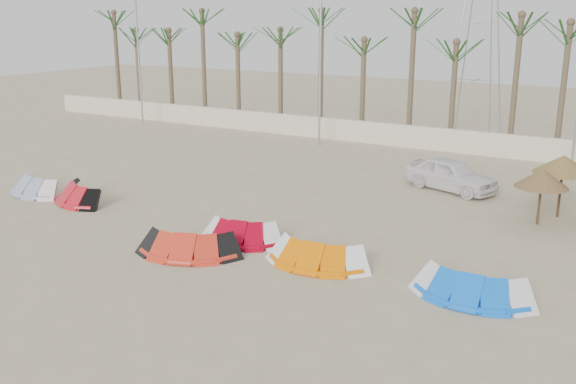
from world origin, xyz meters
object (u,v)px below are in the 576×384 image
Objects in this scene: kite_grey at (39,183)px; kite_red_right at (245,230)px; parasol_left at (563,164)px; parasol_mid at (542,178)px; car at (451,175)px; kite_orange at (321,251)px; kite_red_mid at (194,241)px; kite_blue at (475,282)px; kite_red_left at (83,192)px.

kite_grey is 11.35m from kite_red_right.
parasol_left is at bearing 20.80° from kite_grey.
parasol_mid reaches higher than car.
kite_red_right and kite_orange have the same top height.
kite_red_mid is at bearing 175.61° from car.
parasol_left reaches higher than car.
parasol_left is 5.23m from car.
parasol_left reaches higher than kite_blue.
kite_blue is (16.62, -1.15, 0.00)m from kite_red_left.
kite_red_left and kite_orange have the same top height.
kite_red_left is at bearing 176.04° from kite_blue.
car is (5.02, 11.89, 0.30)m from kite_red_mid.
kite_orange and kite_blue have the same top height.
kite_blue is at bearing -95.92° from parasol_left.
kite_red_right is 0.75× the size of car.
kite_red_mid is 12.91m from car.
kite_grey is 0.80× the size of car.
kite_grey is 20.81m from parasol_mid.
car is at bearing 144.08° from parasol_mid.
parasol_mid is at bearing 20.60° from kite_red_left.
kite_red_right is 3.23m from kite_orange.
kite_red_mid is at bearing -114.40° from kite_red_right.
kite_blue is 0.79× the size of car.
kite_grey is at bearing -162.04° from parasol_mid.
kite_grey is 0.99× the size of kite_red_left.
kite_red_right is (8.60, -0.65, -0.00)m from kite_red_left.
car is at bearing 31.32° from kite_grey.
kite_grey is 1.01× the size of kite_blue.
parasol_mid is (17.02, 6.40, 1.36)m from kite_red_left.
kite_red_left is at bearing -159.40° from parasol_mid.
kite_orange is (14.53, -1.12, 0.00)m from kite_grey.
car reaches higher than kite_red_mid.
parasol_mid reaches higher than kite_red_right.
parasol_mid reaches higher than kite_red_left.
kite_red_mid is at bearing -171.72° from kite_blue.
kite_red_right is at bearing -4.29° from kite_red_left.
parasol_left is at bearing 68.26° from parasol_mid.
car reaches higher than kite_blue.
car is (15.54, 9.46, 0.30)m from kite_grey.
parasol_left reaches higher than kite_orange.
parasol_mid is at bearing -107.41° from car.
kite_blue is at bearing -3.61° from kite_red_right.
kite_red_mid is 1.10× the size of kite_orange.
kite_red_mid is 1.53× the size of parasol_left.
kite_blue is (19.35, -1.15, 0.00)m from kite_grey.
kite_orange is 1.59× the size of parasol_mid.
parasol_mid is (5.22, 7.52, 1.36)m from kite_orange.
kite_red_mid is at bearing -13.02° from kite_grey.
kite_red_right is 12.34m from parasol_left.
kite_grey is 10.80m from kite_red_mid.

